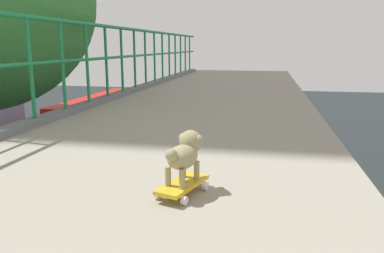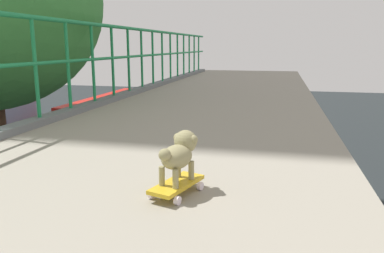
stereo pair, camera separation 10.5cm
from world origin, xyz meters
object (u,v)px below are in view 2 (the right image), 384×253
at_px(car_blue_fifth, 67,228).
at_px(toy_skateboard, 177,185).
at_px(small_dog, 180,152).
at_px(city_bus, 112,119).

distance_m(car_blue_fifth, toy_skateboard, 11.88).
bearing_deg(small_dog, toy_skateboard, -105.86).
relative_size(toy_skateboard, small_dog, 1.24).
distance_m(car_blue_fifth, city_bus, 13.28).
height_order(car_blue_fifth, small_dog, small_dog).
bearing_deg(car_blue_fifth, city_bus, 107.97).
xyz_separation_m(car_blue_fifth, toy_skateboard, (6.28, -8.58, 5.29)).
relative_size(car_blue_fifth, toy_skateboard, 9.85).
xyz_separation_m(toy_skateboard, small_dog, (0.01, 0.03, 0.20)).
bearing_deg(toy_skateboard, car_blue_fifth, 126.22).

